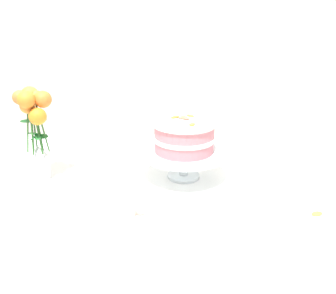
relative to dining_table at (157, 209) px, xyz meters
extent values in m
cube|color=white|center=(0.00, 0.03, 0.08)|extent=(1.40, 1.00, 0.03)
cylinder|color=brown|center=(-0.60, 0.43, -0.29)|extent=(0.06, 0.06, 0.71)
cylinder|color=brown|center=(0.60, 0.43, -0.29)|extent=(0.06, 0.06, 0.71)
cube|color=white|center=(0.10, 0.05, 0.09)|extent=(0.36, 0.36, 0.00)
cylinder|color=silver|center=(0.10, 0.05, 0.10)|extent=(0.11, 0.11, 0.01)
cylinder|color=silver|center=(0.10, 0.05, 0.14)|extent=(0.03, 0.03, 0.07)
cylinder|color=silver|center=(0.10, 0.05, 0.19)|extent=(0.29, 0.29, 0.01)
cylinder|color=#CC7A84|center=(0.10, 0.05, 0.21)|extent=(0.20, 0.20, 0.04)
cylinder|color=white|center=(0.10, 0.05, 0.24)|extent=(0.20, 0.20, 0.01)
cylinder|color=#CC7A84|center=(0.10, 0.05, 0.26)|extent=(0.20, 0.20, 0.04)
cylinder|color=white|center=(0.10, 0.05, 0.29)|extent=(0.21, 0.21, 0.02)
ellipsoid|color=#E56B51|center=(0.10, 0.04, 0.31)|extent=(0.03, 0.03, 0.01)
ellipsoid|color=orange|center=(0.07, 0.06, 0.31)|extent=(0.04, 0.03, 0.01)
ellipsoid|color=yellow|center=(0.09, 0.05, 0.31)|extent=(0.03, 0.04, 0.01)
ellipsoid|color=yellow|center=(0.12, 0.08, 0.31)|extent=(0.04, 0.04, 0.00)
ellipsoid|color=pink|center=(0.05, 0.12, 0.31)|extent=(0.02, 0.03, 0.00)
ellipsoid|color=yellow|center=(0.12, -0.02, 0.31)|extent=(0.03, 0.03, 0.01)
ellipsoid|color=#E56B51|center=(0.09, 0.05, 0.31)|extent=(0.03, 0.03, 0.01)
cylinder|color=silver|center=(-0.39, 0.05, 0.12)|extent=(0.06, 0.06, 0.06)
cone|color=silver|center=(-0.39, 0.05, 0.18)|extent=(0.09, 0.09, 0.05)
cylinder|color=#2D6028|center=(-0.37, 0.05, 0.28)|extent=(0.03, 0.01, 0.18)
sphere|color=orange|center=(-0.35, 0.05, 0.37)|extent=(0.05, 0.05, 0.05)
ellipsoid|color=#236B2D|center=(-0.37, 0.05, 0.24)|extent=(0.04, 0.02, 0.02)
cylinder|color=#2D6028|center=(-0.38, 0.06, 0.28)|extent=(0.01, 0.01, 0.19)
sphere|color=orange|center=(-0.38, 0.06, 0.37)|extent=(0.04, 0.04, 0.04)
ellipsoid|color=#236B2D|center=(-0.37, 0.06, 0.30)|extent=(0.05, 0.04, 0.01)
cylinder|color=#2D6028|center=(-0.40, 0.06, 0.28)|extent=(0.01, 0.02, 0.19)
sphere|color=orange|center=(-0.40, 0.07, 0.38)|extent=(0.06, 0.06, 0.06)
ellipsoid|color=#236B2D|center=(-0.40, 0.07, 0.30)|extent=(0.04, 0.05, 0.01)
cylinder|color=#2D6028|center=(-0.40, 0.06, 0.27)|extent=(0.02, 0.01, 0.16)
sphere|color=orange|center=(-0.41, 0.06, 0.34)|extent=(0.05, 0.05, 0.05)
ellipsoid|color=#236B2D|center=(-0.40, 0.05, 0.25)|extent=(0.05, 0.03, 0.02)
cylinder|color=#2D6028|center=(-0.41, 0.05, 0.28)|extent=(0.03, 0.01, 0.19)
sphere|color=orange|center=(-0.42, 0.05, 0.37)|extent=(0.05, 0.05, 0.05)
ellipsoid|color=#236B2D|center=(-0.41, 0.05, 0.30)|extent=(0.05, 0.03, 0.02)
cylinder|color=#2D6028|center=(-0.40, 0.03, 0.28)|extent=(0.01, 0.03, 0.18)
sphere|color=orange|center=(-0.40, 0.02, 0.37)|extent=(0.06, 0.06, 0.06)
ellipsoid|color=#236B2D|center=(-0.40, 0.04, 0.24)|extent=(0.03, 0.05, 0.02)
cylinder|color=#2D6028|center=(-0.38, 0.04, 0.25)|extent=(0.02, 0.02, 0.13)
sphere|color=orange|center=(-0.37, 0.03, 0.32)|extent=(0.06, 0.06, 0.06)
ellipsoid|color=#236B2D|center=(-0.38, 0.04, 0.25)|extent=(0.04, 0.04, 0.02)
cylinder|color=silver|center=(-0.08, -0.21, 0.10)|extent=(0.12, 0.12, 0.01)
cylinder|color=silver|center=(-0.08, -0.21, 0.13)|extent=(0.07, 0.07, 0.06)
torus|color=silver|center=(-0.04, -0.21, 0.13)|extent=(0.03, 0.01, 0.03)
ellipsoid|color=yellow|center=(0.46, -0.19, 0.09)|extent=(0.04, 0.04, 0.00)
camera|label=1|loc=(0.04, -1.06, 0.62)|focal=38.24mm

